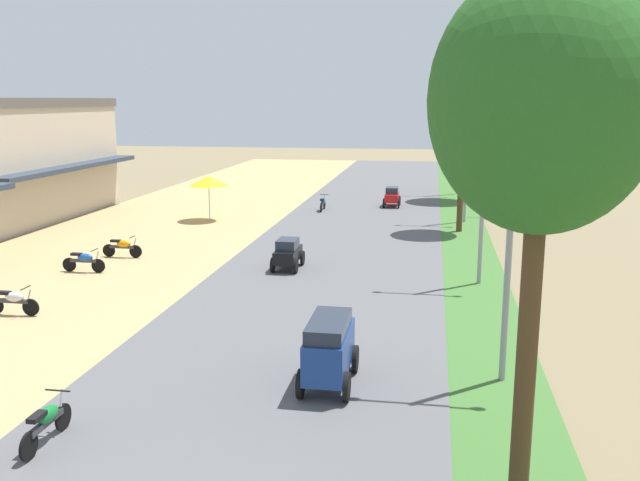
% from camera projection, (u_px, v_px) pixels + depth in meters
% --- Properties ---
extents(shophouse_mid, '(7.89, 13.87, 6.90)m').
position_uv_depth(shophouse_mid, '(10.00, 159.00, 38.96)').
color(shophouse_mid, '#C6B299').
rests_on(shophouse_mid, ground).
extents(parked_motorbike_second, '(1.80, 0.54, 0.94)m').
position_uv_depth(parked_motorbike_second, '(13.00, 300.00, 21.68)').
color(parked_motorbike_second, black).
rests_on(parked_motorbike_second, dirt_shoulder).
extents(parked_motorbike_third, '(1.80, 0.54, 0.94)m').
position_uv_depth(parked_motorbike_third, '(84.00, 260.00, 27.09)').
color(parked_motorbike_third, black).
rests_on(parked_motorbike_third, dirt_shoulder).
extents(parked_motorbike_fourth, '(1.80, 0.54, 0.94)m').
position_uv_depth(parked_motorbike_fourth, '(123.00, 246.00, 29.65)').
color(parked_motorbike_fourth, black).
rests_on(parked_motorbike_fourth, dirt_shoulder).
extents(vendor_umbrella, '(2.20, 2.20, 2.52)m').
position_uv_depth(vendor_umbrella, '(209.00, 181.00, 38.43)').
color(vendor_umbrella, '#99999E').
rests_on(vendor_umbrella, dirt_shoulder).
extents(median_tree_nearest, '(3.53, 3.53, 8.83)m').
position_uv_depth(median_tree_nearest, '(543.00, 103.00, 10.41)').
color(median_tree_nearest, '#4C351E').
rests_on(median_tree_nearest, median_strip).
extents(median_tree_second, '(3.18, 3.18, 7.68)m').
position_uv_depth(median_tree_second, '(464.00, 116.00, 34.42)').
color(median_tree_second, '#4C351E').
rests_on(median_tree_second, median_strip).
extents(median_tree_third, '(3.98, 3.98, 7.37)m').
position_uv_depth(median_tree_third, '(464.00, 118.00, 45.52)').
color(median_tree_third, '#4C351E').
rests_on(median_tree_third, median_strip).
extents(streetlamp_near, '(3.16, 0.20, 7.06)m').
position_uv_depth(streetlamp_near, '(511.00, 215.00, 15.93)').
color(streetlamp_near, gray).
rests_on(streetlamp_near, median_strip).
extents(streetlamp_mid, '(3.16, 0.20, 7.67)m').
position_uv_depth(streetlamp_mid, '(484.00, 165.00, 24.64)').
color(streetlamp_mid, gray).
rests_on(streetlamp_mid, median_strip).
extents(streetlamp_far, '(3.16, 0.20, 7.61)m').
position_uv_depth(streetlamp_far, '(467.00, 143.00, 37.52)').
color(streetlamp_far, gray).
rests_on(streetlamp_far, median_strip).
extents(streetlamp_farthest, '(3.16, 0.20, 7.88)m').
position_uv_depth(streetlamp_farthest, '(460.00, 131.00, 48.81)').
color(streetlamp_farthest, gray).
rests_on(streetlamp_farthest, median_strip).
extents(utility_pole_near, '(1.80, 0.20, 8.38)m').
position_uv_depth(utility_pole_near, '(525.00, 141.00, 40.27)').
color(utility_pole_near, brown).
rests_on(utility_pole_near, ground).
extents(car_van_blue, '(1.19, 2.41, 1.67)m').
position_uv_depth(car_van_blue, '(329.00, 347.00, 16.24)').
color(car_van_blue, navy).
rests_on(car_van_blue, road_strip).
extents(car_hatchback_black, '(1.04, 2.00, 1.23)m').
position_uv_depth(car_hatchback_black, '(288.00, 253.00, 27.52)').
color(car_hatchback_black, black).
rests_on(car_hatchback_black, road_strip).
extents(car_hatchback_red, '(1.04, 2.00, 1.23)m').
position_uv_depth(car_hatchback_red, '(392.00, 196.00, 43.69)').
color(car_hatchback_red, red).
rests_on(car_hatchback_red, road_strip).
extents(motorbike_ahead_second, '(0.54, 1.80, 0.94)m').
position_uv_depth(motorbike_ahead_second, '(47.00, 420.00, 13.51)').
color(motorbike_ahead_second, black).
rests_on(motorbike_ahead_second, road_strip).
extents(motorbike_ahead_third, '(0.54, 1.80, 0.94)m').
position_uv_depth(motorbike_ahead_third, '(323.00, 202.00, 42.10)').
color(motorbike_ahead_third, black).
rests_on(motorbike_ahead_third, road_strip).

